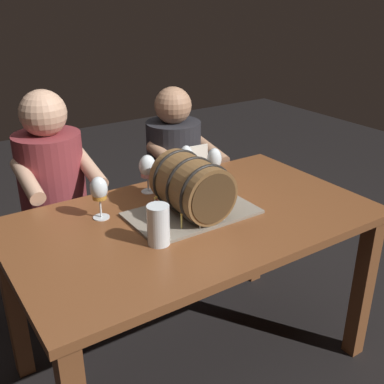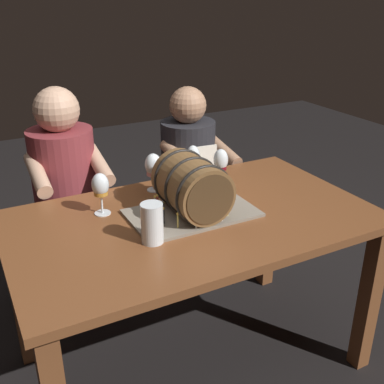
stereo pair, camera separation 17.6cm
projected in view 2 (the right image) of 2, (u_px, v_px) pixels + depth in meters
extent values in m
plane|color=black|center=(193.00, 360.00, 2.21)|extent=(8.00, 8.00, 0.00)
cube|color=brown|center=(193.00, 220.00, 1.91)|extent=(1.47, 0.86, 0.03)
cube|color=brown|center=(369.00, 299.00, 2.05)|extent=(0.07, 0.07, 0.72)
cube|color=brown|center=(19.00, 295.00, 2.07)|extent=(0.07, 0.07, 0.72)
cube|color=brown|center=(268.00, 227.00, 2.65)|extent=(0.07, 0.07, 0.72)
cube|color=gray|center=(192.00, 213.00, 1.91)|extent=(0.51, 0.31, 0.01)
cylinder|color=brown|center=(192.00, 186.00, 1.86)|extent=(0.23, 0.30, 0.23)
cylinder|color=#46301B|center=(211.00, 200.00, 1.74)|extent=(0.20, 0.00, 0.20)
cylinder|color=#46301B|center=(176.00, 174.00, 1.99)|extent=(0.20, 0.00, 0.20)
torus|color=black|center=(204.00, 195.00, 1.78)|extent=(0.25, 0.01, 0.25)
torus|color=black|center=(192.00, 186.00, 1.86)|extent=(0.25, 0.01, 0.25)
torus|color=black|center=(181.00, 178.00, 1.95)|extent=(0.25, 0.01, 0.25)
cylinder|color=#D64C47|center=(224.00, 199.00, 1.96)|extent=(0.01, 0.01, 0.05)
sphere|color=#F9C64C|center=(224.00, 192.00, 1.95)|extent=(0.01, 0.01, 0.01)
cylinder|color=#EAD666|center=(217.00, 195.00, 2.00)|extent=(0.01, 0.01, 0.06)
sphere|color=#F9C64C|center=(218.00, 188.00, 1.98)|extent=(0.01, 0.01, 0.01)
cylinder|color=silver|center=(204.00, 193.00, 2.03)|extent=(0.01, 0.01, 0.05)
sphere|color=#F9C64C|center=(204.00, 186.00, 2.01)|extent=(0.01, 0.01, 0.01)
cylinder|color=silver|center=(188.00, 192.00, 2.03)|extent=(0.01, 0.01, 0.05)
sphere|color=#F9C64C|center=(188.00, 185.00, 2.02)|extent=(0.01, 0.01, 0.01)
cylinder|color=silver|center=(175.00, 193.00, 2.01)|extent=(0.01, 0.01, 0.06)
sphere|color=#F9C64C|center=(175.00, 185.00, 1.99)|extent=(0.01, 0.01, 0.01)
cylinder|color=#EAD666|center=(164.00, 197.00, 1.98)|extent=(0.01, 0.01, 0.05)
sphere|color=#F9C64C|center=(164.00, 190.00, 1.96)|extent=(0.01, 0.01, 0.01)
cylinder|color=#D64C47|center=(157.00, 203.00, 1.93)|extent=(0.01, 0.01, 0.05)
sphere|color=#F9C64C|center=(157.00, 196.00, 1.92)|extent=(0.01, 0.01, 0.01)
cylinder|color=silver|center=(155.00, 205.00, 1.89)|extent=(0.01, 0.01, 0.07)
sphere|color=#F9C64C|center=(155.00, 197.00, 1.87)|extent=(0.01, 0.01, 0.01)
cylinder|color=black|center=(157.00, 211.00, 1.84)|extent=(0.01, 0.01, 0.06)
sphere|color=#F9C64C|center=(157.00, 203.00, 1.83)|extent=(0.01, 0.01, 0.01)
cylinder|color=black|center=(164.00, 217.00, 1.81)|extent=(0.01, 0.01, 0.06)
sphere|color=#F9C64C|center=(163.00, 209.00, 1.79)|extent=(0.01, 0.01, 0.01)
cylinder|color=#EAD666|center=(178.00, 221.00, 1.78)|extent=(0.01, 0.01, 0.05)
sphere|color=#F9C64C|center=(178.00, 214.00, 1.76)|extent=(0.01, 0.01, 0.01)
cylinder|color=silver|center=(196.00, 222.00, 1.77)|extent=(0.01, 0.01, 0.05)
sphere|color=#F9C64C|center=(196.00, 214.00, 1.76)|extent=(0.01, 0.01, 0.01)
cylinder|color=silver|center=(211.00, 220.00, 1.79)|extent=(0.01, 0.01, 0.05)
sphere|color=#F9C64C|center=(211.00, 213.00, 1.78)|extent=(0.01, 0.01, 0.01)
cylinder|color=silver|center=(222.00, 214.00, 1.83)|extent=(0.01, 0.01, 0.06)
sphere|color=#F9C64C|center=(222.00, 205.00, 1.81)|extent=(0.01, 0.01, 0.01)
cylinder|color=#EAD666|center=(228.00, 209.00, 1.87)|extent=(0.01, 0.01, 0.05)
sphere|color=#F9C64C|center=(228.00, 202.00, 1.86)|extent=(0.01, 0.01, 0.01)
cylinder|color=#EAD666|center=(228.00, 204.00, 1.91)|extent=(0.01, 0.01, 0.06)
sphere|color=#F9C64C|center=(229.00, 197.00, 1.90)|extent=(0.01, 0.01, 0.01)
cylinder|color=white|center=(154.00, 190.00, 2.14)|extent=(0.07, 0.07, 0.00)
cylinder|color=white|center=(154.00, 183.00, 2.13)|extent=(0.01, 0.01, 0.07)
ellipsoid|color=white|center=(153.00, 165.00, 2.09)|extent=(0.08, 0.08, 0.10)
cylinder|color=pink|center=(153.00, 171.00, 2.10)|extent=(0.06, 0.06, 0.04)
cylinder|color=white|center=(193.00, 185.00, 2.19)|extent=(0.07, 0.07, 0.00)
cylinder|color=white|center=(193.00, 176.00, 2.17)|extent=(0.01, 0.01, 0.08)
ellipsoid|color=white|center=(193.00, 157.00, 2.13)|extent=(0.07, 0.07, 0.11)
cylinder|color=beige|center=(193.00, 164.00, 2.15)|extent=(0.05, 0.05, 0.04)
cylinder|color=white|center=(103.00, 213.00, 1.92)|extent=(0.07, 0.07, 0.00)
cylinder|color=white|center=(102.00, 204.00, 1.91)|extent=(0.01, 0.01, 0.08)
ellipsoid|color=white|center=(100.00, 185.00, 1.87)|extent=(0.07, 0.07, 0.10)
cylinder|color=#C6842D|center=(101.00, 192.00, 1.88)|extent=(0.06, 0.06, 0.03)
cylinder|color=white|center=(220.00, 188.00, 2.16)|extent=(0.06, 0.06, 0.00)
cylinder|color=white|center=(220.00, 179.00, 2.15)|extent=(0.01, 0.01, 0.08)
ellipsoid|color=white|center=(221.00, 160.00, 2.11)|extent=(0.07, 0.07, 0.10)
cylinder|color=maroon|center=(221.00, 165.00, 2.12)|extent=(0.05, 0.05, 0.04)
cylinder|color=white|center=(152.00, 223.00, 1.68)|extent=(0.08, 0.08, 0.15)
cylinder|color=#C6842D|center=(152.00, 226.00, 1.69)|extent=(0.08, 0.08, 0.13)
cylinder|color=white|center=(152.00, 209.00, 1.66)|extent=(0.08, 0.08, 0.01)
cube|color=silver|center=(206.00, 162.00, 2.25)|extent=(0.11, 0.02, 0.16)
cube|color=#4C1B1E|center=(75.00, 264.00, 2.55)|extent=(0.34, 0.32, 0.45)
cylinder|color=maroon|center=(65.00, 181.00, 2.35)|extent=(0.32, 0.32, 0.53)
sphere|color=tan|center=(56.00, 110.00, 2.20)|extent=(0.22, 0.22, 0.22)
cylinder|color=tan|center=(99.00, 164.00, 2.26)|extent=(0.07, 0.31, 0.14)
cylinder|color=tan|center=(38.00, 174.00, 2.14)|extent=(0.07, 0.31, 0.14)
cube|color=black|center=(188.00, 235.00, 2.85)|extent=(0.34, 0.32, 0.45)
cylinder|color=#232328|center=(188.00, 163.00, 2.66)|extent=(0.32, 0.32, 0.48)
sphere|color=#A87A5B|center=(188.00, 105.00, 2.52)|extent=(0.20, 0.20, 0.20)
cylinder|color=#A87A5B|center=(222.00, 150.00, 2.58)|extent=(0.09, 0.31, 0.14)
cylinder|color=#A87A5B|center=(179.00, 159.00, 2.45)|extent=(0.09, 0.31, 0.14)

